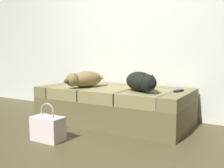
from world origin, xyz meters
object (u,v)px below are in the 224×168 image
couch (114,105)px  dog_tan (84,79)px  dog_dark (141,81)px  tv_remote (179,91)px  handbag (48,128)px

couch → dog_tan: 0.49m
dog_dark → tv_remote: dog_dark is taller
dog_tan → handbag: 0.89m
couch → handbag: size_ratio=4.87×
couch → dog_dark: 0.54m
handbag → tv_remote: bearing=44.7°
dog_tan → dog_dark: (0.75, 0.05, 0.01)m
dog_tan → tv_remote: 1.15m
dog_dark → tv_remote: size_ratio=3.69×
dog_tan → dog_dark: bearing=3.6°
tv_remote → dog_tan: bearing=-154.1°
dog_dark → handbag: 1.12m
dog_tan → couch: bearing=26.4°
handbag → dog_tan: bearing=98.8°
dog_tan → handbag: size_ratio=1.53×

